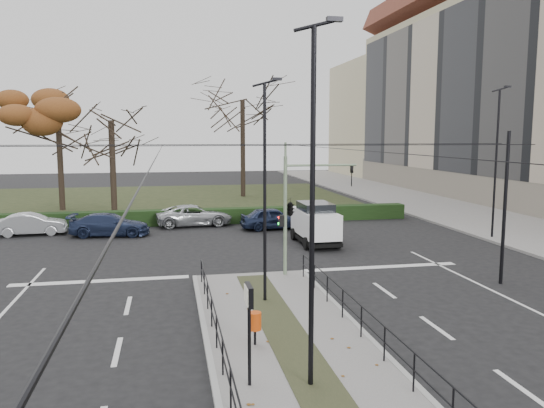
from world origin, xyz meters
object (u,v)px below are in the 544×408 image
(parked_car_fifth, at_px, (273,218))
(streetlamp_median_near, at_px, (313,205))
(streetlamp_sidewalk, at_px, (496,161))
(white_van, at_px, (315,222))
(bare_tree_near, at_px, (111,127))
(rust_tree, at_px, (57,103))
(parked_car_fourth, at_px, (194,215))
(parked_car_second, at_px, (32,224))
(parked_car_third, at_px, (110,225))
(litter_bin, at_px, (255,322))
(traffic_light, at_px, (292,206))
(bare_tree_center, at_px, (243,107))
(info_panel, at_px, (249,307))
(streetlamp_median_far, at_px, (265,190))

(parked_car_fifth, bearing_deg, streetlamp_median_near, 168.29)
(streetlamp_sidewalk, distance_m, parked_car_fifth, 13.36)
(white_van, height_order, bare_tree_near, bare_tree_near)
(parked_car_fifth, bearing_deg, rust_tree, 49.94)
(parked_car_fourth, bearing_deg, parked_car_fifth, -119.88)
(parked_car_second, height_order, parked_car_third, parked_car_third)
(parked_car_second, distance_m, parked_car_fifth, 14.34)
(litter_bin, relative_size, white_van, 0.22)
(traffic_light, xyz_separation_m, bare_tree_center, (1.97, 28.72, 5.47))
(info_panel, bearing_deg, parked_car_second, 114.37)
(streetlamp_sidewalk, height_order, parked_car_second, streetlamp_sidewalk)
(streetlamp_sidewalk, height_order, white_van, streetlamp_sidewalk)
(parked_car_second, xyz_separation_m, rust_tree, (-0.16, 10.20, 7.63))
(traffic_light, relative_size, streetlamp_median_far, 0.64)
(info_panel, bearing_deg, white_van, 69.23)
(traffic_light, xyz_separation_m, parked_car_fourth, (-3.34, 13.50, -2.29))
(parked_car_fourth, height_order, bare_tree_near, bare_tree_near)
(parked_car_third, height_order, bare_tree_near, bare_tree_near)
(traffic_light, bearing_deg, parked_car_fifth, 82.84)
(parked_car_fourth, distance_m, parked_car_fifth, 5.24)
(streetlamp_sidewalk, distance_m, rust_tree, 31.08)
(streetlamp_median_near, bearing_deg, white_van, 74.07)
(streetlamp_median_far, height_order, parked_car_second, streetlamp_median_far)
(parked_car_fourth, bearing_deg, parked_car_second, 93.56)
(streetlamp_sidewalk, height_order, parked_car_fourth, streetlamp_sidewalk)
(info_panel, xyz_separation_m, parked_car_second, (-9.70, 21.43, -1.35))
(parked_car_fifth, bearing_deg, traffic_light, 169.84)
(rust_tree, bearing_deg, streetlamp_median_far, -66.00)
(streetlamp_sidewalk, distance_m, parked_car_second, 26.90)
(parked_car_second, relative_size, white_van, 0.94)
(info_panel, relative_size, bare_tree_center, 0.20)
(parked_car_second, distance_m, parked_car_third, 4.68)
(parked_car_fourth, xyz_separation_m, bare_tree_center, (5.31, 15.22, 7.76))
(litter_bin, distance_m, info_panel, 2.67)
(parked_car_fifth, bearing_deg, info_panel, 164.43)
(parked_car_second, relative_size, bare_tree_center, 0.33)
(streetlamp_median_near, distance_m, bare_tree_center, 38.76)
(parked_car_third, distance_m, bare_tree_center, 22.02)
(streetlamp_median_far, distance_m, bare_tree_center, 32.52)
(traffic_light, distance_m, bare_tree_center, 29.31)
(rust_tree, height_order, parked_car_fifth, rust_tree)
(streetlamp_median_far, relative_size, bare_tree_center, 0.63)
(info_panel, distance_m, white_van, 16.85)
(streetlamp_sidewalk, distance_m, bare_tree_near, 26.14)
(streetlamp_sidewalk, height_order, bare_tree_near, bare_tree_near)
(bare_tree_near, bearing_deg, streetlamp_sidewalk, -32.72)
(litter_bin, distance_m, bare_tree_near, 28.16)
(info_panel, distance_m, bare_tree_near, 30.08)
(bare_tree_near, distance_m, parked_car_fifth, 14.58)
(white_van, relative_size, rust_tree, 0.39)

